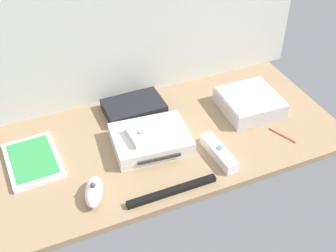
{
  "coord_description": "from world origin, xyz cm",
  "views": [
    {
      "loc": [
        -37.57,
        -87.92,
        82.76
      ],
      "look_at": [
        0.0,
        0.0,
        4.0
      ],
      "focal_mm": 46.72,
      "sensor_mm": 36.0,
      "label": 1
    }
  ],
  "objects_px": {
    "remote_wand": "(219,152)",
    "stylus_pen": "(282,135)",
    "mini_computer": "(250,102)",
    "remote_nunchuk": "(94,192)",
    "game_console": "(151,140)",
    "remote_classic_pad": "(155,131)",
    "game_case": "(33,160)",
    "network_router": "(134,107)",
    "sensor_bar": "(172,191)"
  },
  "relations": [
    {
      "from": "game_case",
      "to": "stylus_pen",
      "type": "bearing_deg",
      "value": -16.35
    },
    {
      "from": "remote_nunchuk",
      "to": "remote_wand",
      "type": "bearing_deg",
      "value": 22.63
    },
    {
      "from": "mini_computer",
      "to": "stylus_pen",
      "type": "bearing_deg",
      "value": -81.08
    },
    {
      "from": "network_router",
      "to": "mini_computer",
      "type": "bearing_deg",
      "value": -21.92
    },
    {
      "from": "remote_nunchuk",
      "to": "mini_computer",
      "type": "bearing_deg",
      "value": 37.77
    },
    {
      "from": "game_case",
      "to": "network_router",
      "type": "relative_size",
      "value": 1.08
    },
    {
      "from": "game_case",
      "to": "remote_wand",
      "type": "distance_m",
      "value": 0.5
    },
    {
      "from": "remote_nunchuk",
      "to": "remote_classic_pad",
      "type": "height_order",
      "value": "remote_classic_pad"
    },
    {
      "from": "game_case",
      "to": "remote_nunchuk",
      "type": "xyz_separation_m",
      "value": [
        0.12,
        -0.19,
        0.01
      ]
    },
    {
      "from": "game_console",
      "to": "remote_wand",
      "type": "height_order",
      "value": "game_console"
    },
    {
      "from": "game_console",
      "to": "remote_nunchuk",
      "type": "relative_size",
      "value": 2.05
    },
    {
      "from": "network_router",
      "to": "sensor_bar",
      "type": "bearing_deg",
      "value": -94.85
    },
    {
      "from": "game_case",
      "to": "network_router",
      "type": "distance_m",
      "value": 0.34
    },
    {
      "from": "game_console",
      "to": "mini_computer",
      "type": "distance_m",
      "value": 0.34
    },
    {
      "from": "game_console",
      "to": "mini_computer",
      "type": "xyz_separation_m",
      "value": [
        0.34,
        0.04,
        0.0
      ]
    },
    {
      "from": "remote_classic_pad",
      "to": "game_case",
      "type": "bearing_deg",
      "value": 165.78
    },
    {
      "from": "game_console",
      "to": "game_case",
      "type": "height_order",
      "value": "game_console"
    },
    {
      "from": "remote_wand",
      "to": "sensor_bar",
      "type": "bearing_deg",
      "value": -160.23
    },
    {
      "from": "network_router",
      "to": "stylus_pen",
      "type": "distance_m",
      "value": 0.45
    },
    {
      "from": "network_router",
      "to": "game_console",
      "type": "bearing_deg",
      "value": -93.78
    },
    {
      "from": "game_console",
      "to": "mini_computer",
      "type": "height_order",
      "value": "mini_computer"
    },
    {
      "from": "remote_wand",
      "to": "mini_computer",
      "type": "bearing_deg",
      "value": 35.84
    },
    {
      "from": "mini_computer",
      "to": "game_case",
      "type": "distance_m",
      "value": 0.66
    },
    {
      "from": "remote_wand",
      "to": "remote_classic_pad",
      "type": "relative_size",
      "value": 1.01
    },
    {
      "from": "remote_classic_pad",
      "to": "sensor_bar",
      "type": "xyz_separation_m",
      "value": [
        -0.03,
        -0.18,
        -0.05
      ]
    },
    {
      "from": "remote_wand",
      "to": "remote_classic_pad",
      "type": "height_order",
      "value": "remote_classic_pad"
    },
    {
      "from": "remote_wand",
      "to": "remote_nunchuk",
      "type": "height_order",
      "value": "remote_nunchuk"
    },
    {
      "from": "network_router",
      "to": "remote_classic_pad",
      "type": "bearing_deg",
      "value": -90.45
    },
    {
      "from": "remote_wand",
      "to": "stylus_pen",
      "type": "distance_m",
      "value": 0.21
    },
    {
      "from": "network_router",
      "to": "remote_nunchuk",
      "type": "xyz_separation_m",
      "value": [
        -0.21,
        -0.29,
        0.0
      ]
    },
    {
      "from": "remote_wand",
      "to": "sensor_bar",
      "type": "relative_size",
      "value": 0.62
    },
    {
      "from": "mini_computer",
      "to": "remote_nunchuk",
      "type": "bearing_deg",
      "value": -163.36
    },
    {
      "from": "mini_computer",
      "to": "remote_classic_pad",
      "type": "xyz_separation_m",
      "value": [
        -0.33,
        -0.04,
        0.03
      ]
    },
    {
      "from": "sensor_bar",
      "to": "stylus_pen",
      "type": "relative_size",
      "value": 2.67
    },
    {
      "from": "game_console",
      "to": "stylus_pen",
      "type": "distance_m",
      "value": 0.38
    },
    {
      "from": "remote_nunchuk",
      "to": "game_case",
      "type": "bearing_deg",
      "value": 143.85
    },
    {
      "from": "mini_computer",
      "to": "remote_wand",
      "type": "xyz_separation_m",
      "value": [
        -0.19,
        -0.15,
        -0.01
      ]
    },
    {
      "from": "mini_computer",
      "to": "network_router",
      "type": "distance_m",
      "value": 0.36
    },
    {
      "from": "mini_computer",
      "to": "sensor_bar",
      "type": "height_order",
      "value": "mini_computer"
    },
    {
      "from": "remote_wand",
      "to": "game_case",
      "type": "bearing_deg",
      "value": 156.4
    },
    {
      "from": "remote_classic_pad",
      "to": "network_router",
      "type": "bearing_deg",
      "value": 87.4
    },
    {
      "from": "game_case",
      "to": "stylus_pen",
      "type": "distance_m",
      "value": 0.7
    },
    {
      "from": "mini_computer",
      "to": "remote_nunchuk",
      "type": "distance_m",
      "value": 0.56
    },
    {
      "from": "game_case",
      "to": "sensor_bar",
      "type": "relative_size",
      "value": 0.81
    },
    {
      "from": "remote_nunchuk",
      "to": "stylus_pen",
      "type": "distance_m",
      "value": 0.56
    },
    {
      "from": "sensor_bar",
      "to": "mini_computer",
      "type": "bearing_deg",
      "value": 32.11
    },
    {
      "from": "mini_computer",
      "to": "game_case",
      "type": "xyz_separation_m",
      "value": [
        -0.66,
        0.02,
        -0.02
      ]
    },
    {
      "from": "network_router",
      "to": "remote_wand",
      "type": "distance_m",
      "value": 0.32
    },
    {
      "from": "remote_wand",
      "to": "stylus_pen",
      "type": "relative_size",
      "value": 1.66
    },
    {
      "from": "stylus_pen",
      "to": "game_console",
      "type": "bearing_deg",
      "value": 163.21
    }
  ]
}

